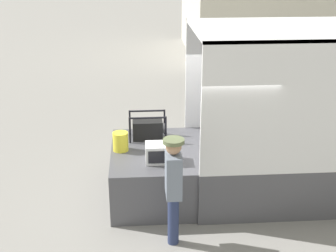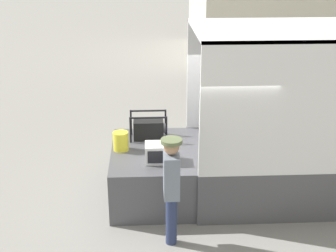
{
  "view_description": "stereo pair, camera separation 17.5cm",
  "coord_description": "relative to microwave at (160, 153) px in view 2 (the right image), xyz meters",
  "views": [
    {
      "loc": [
        -1.02,
        -8.01,
        4.54
      ],
      "look_at": [
        -0.45,
        -0.2,
        1.49
      ],
      "focal_mm": 50.0,
      "sensor_mm": 36.0,
      "label": 1
    },
    {
      "loc": [
        -0.85,
        -8.02,
        4.54
      ],
      "look_at": [
        -0.45,
        -0.2,
        1.49
      ],
      "focal_mm": 50.0,
      "sensor_mm": 36.0,
      "label": 2
    }
  ],
  "objects": [
    {
      "name": "ground_plane",
      "position": [
        0.61,
        0.51,
        -1.11
      ],
      "size": [
        160.0,
        160.0,
        0.0
      ],
      "primitive_type": "plane",
      "color": "gray"
    },
    {
      "name": "portable_generator",
      "position": [
        -0.17,
        1.08,
        0.03
      ],
      "size": [
        0.73,
        0.44,
        0.52
      ],
      "color": "black",
      "rests_on": "tailgate_deck"
    },
    {
      "name": "microwave",
      "position": [
        0.0,
        0.0,
        0.0
      ],
      "size": [
        0.53,
        0.38,
        0.33
      ],
      "color": "white",
      "rests_on": "tailgate_deck"
    },
    {
      "name": "worker_person",
      "position": [
        0.14,
        -1.11,
        0.03
      ],
      "size": [
        0.33,
        0.44,
        1.83
      ],
      "color": "navy",
      "rests_on": "ground"
    },
    {
      "name": "tailgate_deck",
      "position": [
        -0.14,
        0.51,
        -0.64
      ],
      "size": [
        1.51,
        2.18,
        0.94
      ],
      "primitive_type": "cube",
      "color": "#4C4C51",
      "rests_on": "ground"
    },
    {
      "name": "orange_bucket",
      "position": [
        -0.71,
        0.53,
        0.01
      ],
      "size": [
        0.29,
        0.29,
        0.36
      ],
      "color": "yellow",
      "rests_on": "tailgate_deck"
    }
  ]
}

